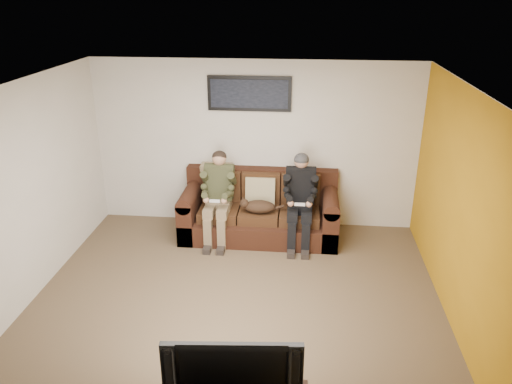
# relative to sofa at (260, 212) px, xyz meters

# --- Properties ---
(floor) EXTENTS (5.00, 5.00, 0.00)m
(floor) POSITION_rel_sofa_xyz_m (-0.12, -1.83, -0.36)
(floor) COLOR brown
(floor) RESTS_ON ground
(ceiling) EXTENTS (5.00, 5.00, 0.00)m
(ceiling) POSITION_rel_sofa_xyz_m (-0.12, -1.83, 2.24)
(ceiling) COLOR silver
(ceiling) RESTS_ON ground
(wall_back) EXTENTS (5.00, 0.00, 5.00)m
(wall_back) POSITION_rel_sofa_xyz_m (-0.12, 0.42, 0.94)
(wall_back) COLOR beige
(wall_back) RESTS_ON ground
(wall_front) EXTENTS (5.00, 0.00, 5.00)m
(wall_front) POSITION_rel_sofa_xyz_m (-0.12, -4.08, 0.94)
(wall_front) COLOR beige
(wall_front) RESTS_ON ground
(wall_left) EXTENTS (0.00, 4.50, 4.50)m
(wall_left) POSITION_rel_sofa_xyz_m (-2.62, -1.83, 0.94)
(wall_left) COLOR beige
(wall_left) RESTS_ON ground
(wall_right) EXTENTS (0.00, 4.50, 4.50)m
(wall_right) POSITION_rel_sofa_xyz_m (2.38, -1.83, 0.94)
(wall_right) COLOR beige
(wall_right) RESTS_ON ground
(accent_wall_right) EXTENTS (0.00, 4.50, 4.50)m
(accent_wall_right) POSITION_rel_sofa_xyz_m (2.37, -1.83, 0.94)
(accent_wall_right) COLOR #B57E12
(accent_wall_right) RESTS_ON ground
(sofa) EXTENTS (2.35, 1.02, 0.96)m
(sofa) POSITION_rel_sofa_xyz_m (0.00, 0.00, 0.00)
(sofa) COLOR #33190F
(sofa) RESTS_ON ground
(throw_pillow) EXTENTS (0.45, 0.21, 0.44)m
(throw_pillow) POSITION_rel_sofa_xyz_m (0.00, 0.04, 0.32)
(throw_pillow) COLOR tan
(throw_pillow) RESTS_ON sofa
(throw_blanket) EXTENTS (0.48, 0.24, 0.09)m
(throw_blanket) POSITION_rel_sofa_xyz_m (-0.71, 0.30, 0.60)
(throw_blanket) COLOR tan
(throw_blanket) RESTS_ON sofa
(person_left) EXTENTS (0.51, 0.87, 1.33)m
(person_left) POSITION_rel_sofa_xyz_m (-0.61, -0.20, 0.39)
(person_left) COLOR #7D6A4E
(person_left) RESTS_ON sofa
(person_right) EXTENTS (0.51, 0.86, 1.33)m
(person_right) POSITION_rel_sofa_xyz_m (0.61, -0.20, 0.39)
(person_right) COLOR black
(person_right) RESTS_ON sofa
(cat) EXTENTS (0.66, 0.26, 0.24)m
(cat) POSITION_rel_sofa_xyz_m (-0.01, -0.27, 0.21)
(cat) COLOR #3E2818
(cat) RESTS_ON sofa
(framed_poster) EXTENTS (1.25, 0.05, 0.52)m
(framed_poster) POSITION_rel_sofa_xyz_m (-0.20, 0.38, 1.74)
(framed_poster) COLOR black
(framed_poster) RESTS_ON wall_back
(television) EXTENTS (1.12, 0.24, 0.64)m
(television) POSITION_rel_sofa_xyz_m (0.13, -3.78, 0.36)
(television) COLOR black
(television) RESTS_ON tv_stand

